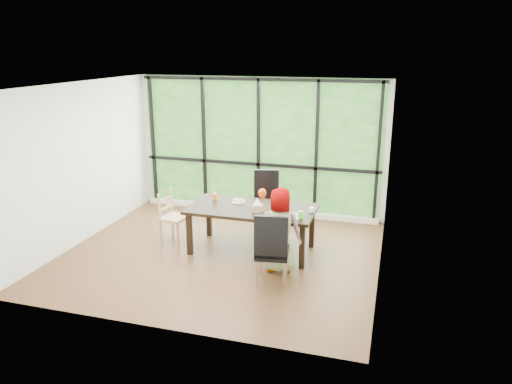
% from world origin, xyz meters
% --- Properties ---
extents(ground, '(5.00, 5.00, 0.00)m').
position_xyz_m(ground, '(0.00, 0.00, 0.00)').
color(ground, black).
rests_on(ground, ground).
extents(back_wall, '(5.00, 0.00, 5.00)m').
position_xyz_m(back_wall, '(0.00, 2.25, 1.35)').
color(back_wall, silver).
rests_on(back_wall, ground).
extents(foliage_backdrop, '(4.80, 0.02, 2.65)m').
position_xyz_m(foliage_backdrop, '(0.00, 2.23, 1.35)').
color(foliage_backdrop, '#1C4D18').
rests_on(foliage_backdrop, back_wall).
extents(window_mullions, '(4.80, 0.06, 2.65)m').
position_xyz_m(window_mullions, '(0.00, 2.19, 1.35)').
color(window_mullions, black).
rests_on(window_mullions, back_wall).
extents(window_sill, '(4.80, 0.12, 0.10)m').
position_xyz_m(window_sill, '(0.00, 2.15, 0.05)').
color(window_sill, silver).
rests_on(window_sill, ground).
extents(dining_table, '(2.13, 1.22, 0.75)m').
position_xyz_m(dining_table, '(0.44, 0.28, 0.38)').
color(dining_table, black).
rests_on(dining_table, ground).
extents(chair_window_leather, '(0.57, 0.57, 1.08)m').
position_xyz_m(chair_window_leather, '(0.40, 1.32, 0.54)').
color(chair_window_leather, black).
rests_on(chair_window_leather, ground).
extents(chair_interior_leather, '(0.52, 0.52, 1.08)m').
position_xyz_m(chair_interior_leather, '(1.04, -0.73, 0.54)').
color(chair_interior_leather, black).
rests_on(chair_interior_leather, ground).
extents(chair_end_beech, '(0.45, 0.47, 0.90)m').
position_xyz_m(chair_end_beech, '(-0.93, 0.25, 0.45)').
color(chair_end_beech, tan).
rests_on(chair_end_beech, ground).
extents(child_toddler, '(0.33, 0.23, 0.88)m').
position_xyz_m(child_toddler, '(0.44, 0.91, 0.44)').
color(child_toddler, '#DB4613').
rests_on(child_toddler, ground).
extents(child_older, '(0.67, 0.47, 1.29)m').
position_xyz_m(child_older, '(1.04, -0.31, 0.65)').
color(child_older, gray).
rests_on(child_older, ground).
extents(placemat, '(0.49, 0.36, 0.01)m').
position_xyz_m(placemat, '(1.03, 0.05, 0.75)').
color(placemat, tan).
rests_on(placemat, dining_table).
extents(plate_far, '(0.22, 0.22, 0.01)m').
position_xyz_m(plate_far, '(0.14, 0.49, 0.76)').
color(plate_far, white).
rests_on(plate_far, dining_table).
extents(plate_near, '(0.24, 0.24, 0.01)m').
position_xyz_m(plate_near, '(0.97, 0.04, 0.76)').
color(plate_near, white).
rests_on(plate_near, dining_table).
extents(orange_cup, '(0.07, 0.07, 0.11)m').
position_xyz_m(orange_cup, '(-0.29, 0.50, 0.81)').
color(orange_cup, orange).
rests_on(orange_cup, dining_table).
extents(green_cup, '(0.08, 0.08, 0.12)m').
position_xyz_m(green_cup, '(1.30, -0.03, 0.81)').
color(green_cup, '#67D834').
rests_on(green_cup, dining_table).
extents(white_mug, '(0.08, 0.08, 0.08)m').
position_xyz_m(white_mug, '(1.40, 0.33, 0.79)').
color(white_mug, white).
rests_on(white_mug, dining_table).
extents(tissue_box, '(0.14, 0.14, 0.12)m').
position_xyz_m(tissue_box, '(0.58, 0.11, 0.81)').
color(tissue_box, tan).
rests_on(tissue_box, dining_table).
extents(crepe_rolls_far, '(0.20, 0.12, 0.04)m').
position_xyz_m(crepe_rolls_far, '(0.14, 0.49, 0.78)').
color(crepe_rolls_far, tan).
rests_on(crepe_rolls_far, plate_far).
extents(crepe_rolls_near, '(0.05, 0.12, 0.04)m').
position_xyz_m(crepe_rolls_near, '(0.97, 0.04, 0.78)').
color(crepe_rolls_near, tan).
rests_on(crepe_rolls_near, plate_near).
extents(straw_white, '(0.01, 0.04, 0.20)m').
position_xyz_m(straw_white, '(-0.29, 0.50, 0.90)').
color(straw_white, white).
rests_on(straw_white, orange_cup).
extents(straw_pink, '(0.01, 0.04, 0.20)m').
position_xyz_m(straw_pink, '(1.30, -0.03, 0.91)').
color(straw_pink, pink).
rests_on(straw_pink, green_cup).
extents(tissue, '(0.12, 0.12, 0.11)m').
position_xyz_m(tissue, '(0.58, 0.11, 0.93)').
color(tissue, white).
rests_on(tissue, tissue_box).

